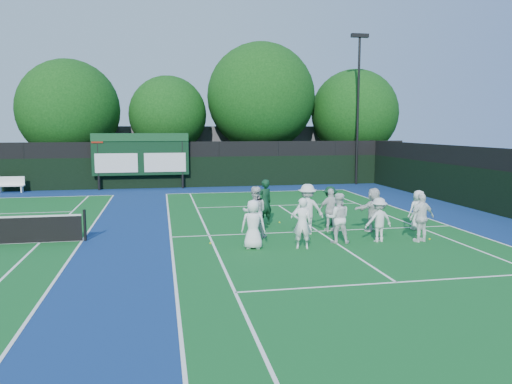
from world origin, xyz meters
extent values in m
plane|color=#1A330E|center=(0.00, 0.00, 0.00)|extent=(120.00, 120.00, 0.00)
cube|color=navy|center=(-6.00, 1.00, 0.00)|extent=(34.00, 32.00, 0.01)
cube|color=#125B22|center=(0.00, 1.00, 0.01)|extent=(10.97, 23.77, 0.00)
cube|color=white|center=(0.00, 12.88, 0.01)|extent=(10.97, 0.08, 0.00)
cube|color=white|center=(-5.49, 1.00, 0.01)|extent=(0.08, 23.77, 0.00)
cube|color=white|center=(5.49, 1.00, 0.01)|extent=(0.08, 23.77, 0.00)
cube|color=white|center=(-4.12, 1.00, 0.01)|extent=(0.08, 23.77, 0.00)
cube|color=white|center=(4.12, 1.00, 0.01)|extent=(0.08, 23.77, 0.00)
cube|color=white|center=(0.00, -5.40, 0.01)|extent=(8.23, 0.08, 0.00)
cube|color=white|center=(0.00, 7.40, 0.01)|extent=(8.23, 0.08, 0.00)
cube|color=white|center=(0.00, 1.00, 0.01)|extent=(0.08, 12.80, 0.00)
cube|color=white|center=(-14.00, 12.88, 0.01)|extent=(10.97, 0.08, 0.00)
cube|color=white|center=(-8.52, 1.00, 0.01)|extent=(0.08, 23.77, 0.00)
cube|color=white|center=(-9.88, 1.00, 0.01)|extent=(0.08, 23.77, 0.00)
cube|color=black|center=(-6.00, 16.00, 1.00)|extent=(34.00, 0.08, 2.00)
cube|color=black|center=(-6.00, 16.00, 2.50)|extent=(34.00, 0.05, 1.00)
cylinder|color=black|center=(-9.60, 15.60, 1.75)|extent=(0.16, 0.16, 3.50)
cylinder|color=black|center=(-4.40, 15.60, 1.75)|extent=(0.16, 0.16, 3.50)
cube|color=black|center=(-7.00, 15.60, 2.20)|extent=(6.00, 0.15, 2.60)
cube|color=#134320|center=(-7.00, 15.50, 3.30)|extent=(6.00, 0.05, 0.50)
cube|color=silver|center=(-8.50, 15.50, 1.70)|extent=(2.60, 0.04, 1.20)
cube|color=silver|center=(-5.50, 15.50, 1.70)|extent=(2.60, 0.04, 1.20)
cube|color=maroon|center=(-9.60, 15.50, 3.20)|extent=(0.70, 0.04, 0.50)
cube|color=#545459|center=(-2.00, 24.00, 2.00)|extent=(18.00, 6.00, 4.00)
cylinder|color=black|center=(7.50, 15.70, 5.00)|extent=(0.16, 0.16, 10.00)
cube|color=black|center=(7.50, 15.70, 10.00)|extent=(1.20, 0.30, 0.25)
cylinder|color=black|center=(-8.40, 1.00, 0.55)|extent=(0.10, 0.10, 1.10)
cube|color=white|center=(-14.67, 15.30, 0.43)|extent=(1.55, 0.47, 0.06)
cube|color=white|center=(-14.67, 15.45, 0.72)|extent=(1.54, 0.12, 0.51)
cube|color=white|center=(-15.28, 15.30, 0.21)|extent=(0.07, 0.36, 0.41)
cube|color=white|center=(-14.05, 15.30, 0.21)|extent=(0.07, 0.36, 0.41)
cylinder|color=black|center=(-11.85, 19.50, 1.26)|extent=(0.44, 0.44, 2.52)
sphere|color=#0D3D10|center=(-11.85, 19.50, 5.09)|extent=(6.84, 6.84, 6.84)
sphere|color=#0D3D10|center=(-11.25, 19.80, 4.40)|extent=(4.79, 4.79, 4.79)
cylinder|color=black|center=(-5.19, 19.50, 1.38)|extent=(0.44, 0.44, 2.77)
sphere|color=#0D3D10|center=(-5.19, 19.50, 4.81)|extent=(5.44, 5.44, 5.44)
sphere|color=#0D3D10|center=(-4.59, 19.80, 4.27)|extent=(3.81, 3.81, 3.81)
cylinder|color=black|center=(1.53, 19.50, 1.59)|extent=(0.44, 0.44, 3.17)
sphere|color=#0D3D10|center=(1.53, 19.50, 6.11)|extent=(7.85, 7.85, 7.85)
sphere|color=#0D3D10|center=(2.13, 19.80, 5.33)|extent=(5.49, 5.49, 5.49)
cylinder|color=black|center=(8.79, 19.50, 1.27)|extent=(0.44, 0.44, 2.55)
sphere|color=#0D3D10|center=(8.79, 19.50, 5.00)|extent=(6.55, 6.55, 6.55)
sphere|color=#0D3D10|center=(9.39, 19.80, 4.35)|extent=(4.58, 4.58, 4.58)
sphere|color=#C9D318|center=(-4.20, -0.30, 0.03)|extent=(0.07, 0.07, 0.07)
sphere|color=#C9D318|center=(3.47, 3.41, 0.03)|extent=(0.07, 0.07, 0.07)
sphere|color=#C9D318|center=(3.38, -1.12, 0.03)|extent=(0.07, 0.07, 0.07)
sphere|color=#C9D318|center=(-1.04, 2.88, 0.03)|extent=(0.07, 0.07, 0.07)
sphere|color=#C9D318|center=(2.80, 1.82, 0.03)|extent=(0.07, 0.07, 0.07)
imported|color=white|center=(-2.90, -1.20, 0.80)|extent=(0.88, 0.67, 1.61)
imported|color=white|center=(-1.35, -1.50, 0.84)|extent=(0.69, 0.53, 1.67)
imported|color=white|center=(0.07, -0.91, 0.86)|extent=(0.96, 0.82, 1.71)
imported|color=silver|center=(1.50, -1.03, 0.77)|extent=(1.05, 0.69, 1.53)
imported|color=white|center=(2.93, -1.32, 0.85)|extent=(1.06, 0.61, 1.70)
imported|color=silver|center=(-2.53, 0.49, 0.92)|extent=(1.02, 0.87, 1.83)
imported|color=white|center=(-0.54, 0.64, 0.93)|extent=(1.27, 0.83, 1.86)
imported|color=silver|center=(0.47, 0.91, 0.82)|extent=(0.96, 0.41, 1.64)
imported|color=silver|center=(2.06, 0.65, 0.83)|extent=(1.62, 0.96, 1.66)
imported|color=white|center=(3.84, 0.55, 0.77)|extent=(0.77, 0.51, 1.54)
imported|color=#0D331D|center=(-1.73, 2.56, 0.93)|extent=(0.80, 0.69, 1.85)
imported|color=#0E351E|center=(0.83, 2.06, 0.79)|extent=(1.09, 0.73, 1.57)
camera|label=1|loc=(-5.78, -16.71, 3.89)|focal=35.00mm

